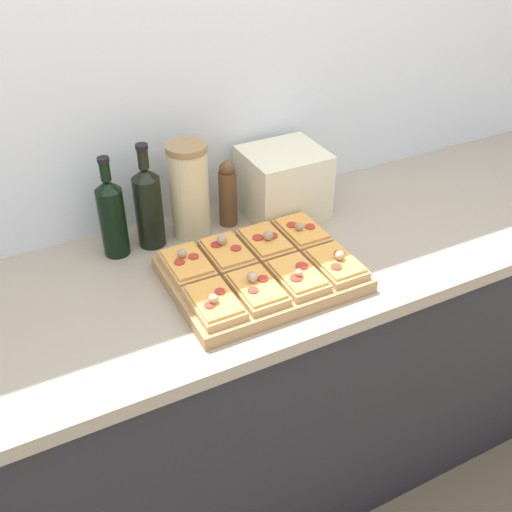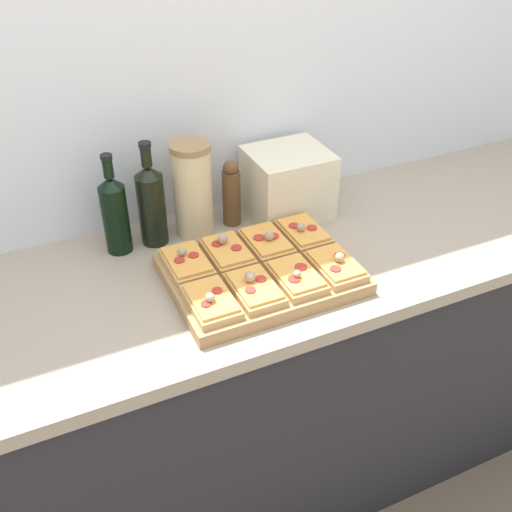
{
  "view_description": "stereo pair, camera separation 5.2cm",
  "coord_description": "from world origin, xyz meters",
  "px_view_note": "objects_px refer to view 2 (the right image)",
  "views": [
    {
      "loc": [
        -0.6,
        -0.86,
        1.87
      ],
      "look_at": [
        -0.02,
        0.27,
        0.99
      ],
      "focal_mm": 42.0,
      "sensor_mm": 36.0,
      "label": 1
    },
    {
      "loc": [
        -0.55,
        -0.89,
        1.87
      ],
      "look_at": [
        -0.02,
        0.27,
        0.99
      ],
      "focal_mm": 42.0,
      "sensor_mm": 36.0,
      "label": 2
    }
  ],
  "objects_px": {
    "grain_jar_tall": "(193,189)",
    "pepper_mill": "(231,193)",
    "cutting_board": "(261,274)",
    "toaster_oven": "(288,183)",
    "wine_bottle": "(151,203)",
    "olive_oil_bottle": "(115,213)"
  },
  "relations": [
    {
      "from": "cutting_board",
      "to": "wine_bottle",
      "type": "bearing_deg",
      "value": 123.69
    },
    {
      "from": "olive_oil_bottle",
      "to": "pepper_mill",
      "type": "xyz_separation_m",
      "value": [
        0.34,
        0.0,
        -0.02
      ]
    },
    {
      "from": "cutting_board",
      "to": "pepper_mill",
      "type": "bearing_deg",
      "value": 81.71
    },
    {
      "from": "wine_bottle",
      "to": "pepper_mill",
      "type": "distance_m",
      "value": 0.24
    },
    {
      "from": "cutting_board",
      "to": "toaster_oven",
      "type": "distance_m",
      "value": 0.36
    },
    {
      "from": "cutting_board",
      "to": "toaster_oven",
      "type": "xyz_separation_m",
      "value": [
        0.22,
        0.28,
        0.08
      ]
    },
    {
      "from": "cutting_board",
      "to": "grain_jar_tall",
      "type": "relative_size",
      "value": 1.7
    },
    {
      "from": "toaster_oven",
      "to": "olive_oil_bottle",
      "type": "bearing_deg",
      "value": 178.47
    },
    {
      "from": "wine_bottle",
      "to": "grain_jar_tall",
      "type": "xyz_separation_m",
      "value": [
        0.12,
        0.0,
        0.02
      ]
    },
    {
      "from": "wine_bottle",
      "to": "toaster_oven",
      "type": "bearing_deg",
      "value": -1.91
    },
    {
      "from": "grain_jar_tall",
      "to": "pepper_mill",
      "type": "bearing_deg",
      "value": 0.0
    },
    {
      "from": "wine_bottle",
      "to": "pepper_mill",
      "type": "relative_size",
      "value": 1.49
    },
    {
      "from": "cutting_board",
      "to": "toaster_oven",
      "type": "height_order",
      "value": "toaster_oven"
    },
    {
      "from": "cutting_board",
      "to": "grain_jar_tall",
      "type": "height_order",
      "value": "grain_jar_tall"
    },
    {
      "from": "grain_jar_tall",
      "to": "pepper_mill",
      "type": "distance_m",
      "value": 0.12
    },
    {
      "from": "wine_bottle",
      "to": "grain_jar_tall",
      "type": "distance_m",
      "value": 0.12
    },
    {
      "from": "olive_oil_bottle",
      "to": "grain_jar_tall",
      "type": "xyz_separation_m",
      "value": [
        0.22,
        0.0,
        0.02
      ]
    },
    {
      "from": "wine_bottle",
      "to": "pepper_mill",
      "type": "bearing_deg",
      "value": 0.0
    },
    {
      "from": "olive_oil_bottle",
      "to": "pepper_mill",
      "type": "height_order",
      "value": "olive_oil_bottle"
    },
    {
      "from": "wine_bottle",
      "to": "toaster_oven",
      "type": "distance_m",
      "value": 0.42
    },
    {
      "from": "olive_oil_bottle",
      "to": "pepper_mill",
      "type": "relative_size",
      "value": 1.42
    },
    {
      "from": "olive_oil_bottle",
      "to": "pepper_mill",
      "type": "bearing_deg",
      "value": 0.0
    }
  ]
}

